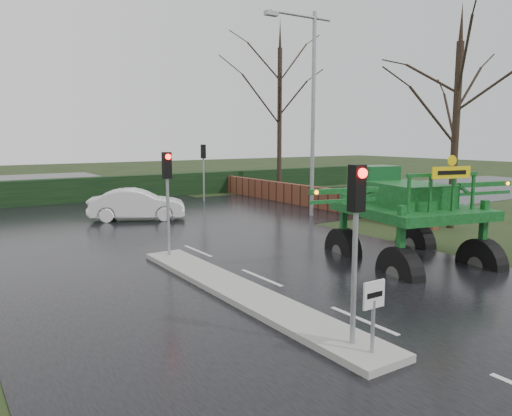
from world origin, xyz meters
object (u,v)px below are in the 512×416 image
traffic_signal_far (203,160)px  crop_sprayer (398,205)px  street_light_right (309,96)px  white_sedan (138,220)px  traffic_signal_near (356,216)px  keep_left_sign (374,305)px  traffic_signal_mid (167,181)px

traffic_signal_far → crop_sprayer: 18.07m
traffic_signal_far → crop_sprayer: (-2.96, -17.82, -0.53)m
street_light_right → white_sedan: bearing=154.5°
traffic_signal_near → keep_left_sign: bearing=-90.0°
keep_left_sign → crop_sprayer: 6.17m
traffic_signal_far → keep_left_sign: bearing=70.1°
keep_left_sign → traffic_signal_far: (7.80, 21.51, 1.53)m
keep_left_sign → traffic_signal_mid: bearing=90.0°
white_sedan → traffic_signal_mid: bearing=-168.7°
white_sedan → keep_left_sign: bearing=-161.9°
traffic_signal_near → crop_sprayer: size_ratio=0.46×
traffic_signal_far → white_sedan: size_ratio=0.78×
traffic_signal_mid → white_sedan: size_ratio=0.78×
keep_left_sign → traffic_signal_far: bearing=70.1°
keep_left_sign → traffic_signal_mid: traffic_signal_mid is taller
street_light_right → crop_sprayer: size_ratio=1.31×
traffic_signal_near → street_light_right: 16.46m
traffic_signal_near → traffic_signal_mid: bearing=90.0°
keep_left_sign → crop_sprayer: size_ratio=0.18×
street_light_right → crop_sprayer: bearing=-115.4°
traffic_signal_mid → traffic_signal_far: same height
street_light_right → crop_sprayer: street_light_right is taller
traffic_signal_mid → crop_sprayer: (4.84, -5.30, -0.53)m
traffic_signal_mid → traffic_signal_far: size_ratio=1.00×
keep_left_sign → street_light_right: 17.23m
keep_left_sign → traffic_signal_far: 22.93m
traffic_signal_near → traffic_signal_far: 22.42m
street_light_right → traffic_signal_mid: bearing=-154.6°
street_light_right → keep_left_sign: bearing=-125.1°
traffic_signal_near → traffic_signal_mid: 8.50m
crop_sprayer → white_sedan: (-2.94, 13.43, -2.06)m
traffic_signal_mid → street_light_right: street_light_right is taller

